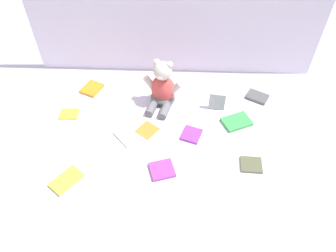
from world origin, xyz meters
name	(u,v)px	position (x,y,z in m)	size (l,w,h in m)	color
ground_plane	(172,125)	(0.00, 0.00, 0.00)	(3.20, 3.20, 0.00)	silver
backdrop_drape	(175,12)	(0.00, 0.45, 0.36)	(1.54, 0.03, 0.72)	silver
teddy_bear	(163,88)	(-0.05, 0.16, 0.10)	(0.22, 0.21, 0.26)	#D84C47
book_case_0	(217,101)	(0.23, 0.13, 0.05)	(0.08, 0.02, 0.10)	#9BA4A0
book_case_1	(69,114)	(-0.53, 0.05, 0.01)	(0.07, 0.09, 0.01)	yellow
book_case_2	(66,180)	(-0.44, -0.35, 0.01)	(0.08, 0.14, 0.02)	yellow
book_case_3	(251,165)	(0.36, -0.23, 0.01)	(0.09, 0.09, 0.01)	#54563B
book_case_4	(257,97)	(0.45, 0.22, 0.01)	(0.08, 0.11, 0.02)	#4E4F50
book_case_5	(191,135)	(0.10, -0.07, 0.01)	(0.09, 0.09, 0.01)	purple
book_case_6	(147,130)	(-0.12, -0.04, 0.00)	(0.09, 0.09, 0.01)	orange
book_case_7	(234,190)	(0.27, -0.37, 0.00)	(0.09, 0.12, 0.01)	white
book_case_8	(162,170)	(-0.03, -0.28, 0.01)	(0.10, 0.10, 0.02)	purple
book_case_9	(237,122)	(0.32, 0.03, 0.01)	(0.10, 0.14, 0.02)	green
book_case_10	(126,137)	(-0.22, -0.09, 0.01)	(0.07, 0.12, 0.01)	white
book_case_11	(92,88)	(-0.45, 0.25, 0.01)	(0.09, 0.11, 0.02)	orange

